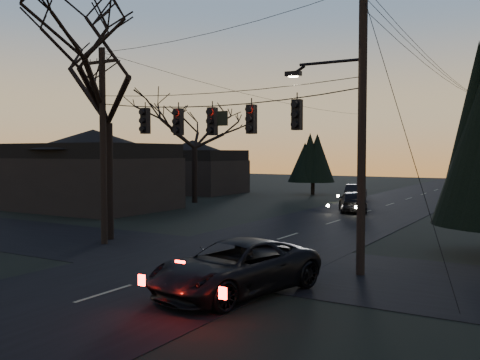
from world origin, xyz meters
The scene contains 15 objects.
main_road centered at (0.00, 20.00, 0.01)m, with size 8.00×120.00×0.02m, color black.
cross_road centered at (0.00, 10.00, 0.01)m, with size 60.00×7.00×0.02m, color black.
utility_pole_right centered at (5.50, 10.00, 0.00)m, with size 5.00×0.30×10.00m, color black, non-canonical shape.
utility_pole_left centered at (-6.00, 10.00, 0.00)m, with size 1.80×0.30×8.50m, color black, non-canonical shape.
utility_pole_far_r centered at (5.50, 38.00, 0.00)m, with size 1.80×0.30×8.50m, color black, non-canonical shape.
utility_pole_far_l centered at (-6.00, 46.00, 0.00)m, with size 0.30×0.30×8.00m, color black, non-canonical shape.
span_signal_assembly centered at (-0.24, 10.00, 5.25)m, with size 11.50×0.44×1.58m.
bare_tree_left centered at (-6.73, 11.03, 7.47)m, with size 9.54×9.54×10.69m.
bare_tree_dist centered at (-13.83, 27.69, 6.08)m, with size 7.44×7.44×8.71m.
evergreen_dist centered at (-8.94, 40.04, 3.29)m, with size 3.28×3.28×5.40m.
house_left_near centered at (-17.00, 20.00, 2.80)m, with size 10.00×8.00×5.60m.
house_left_far centered at (-20.00, 36.00, 2.60)m, with size 9.00×7.00×5.20m.
suv_near centered at (3.20, 5.90, 0.75)m, with size 2.48×5.37×1.49m, color black.
sedan_oncoming_a centered at (-0.80, 27.65, 0.72)m, with size 1.70×4.23×1.44m, color black.
sedan_oncoming_b centered at (-3.20, 35.51, 0.69)m, with size 1.45×4.16×1.37m, color black.
Camera 1 is at (10.96, -6.88, 4.02)m, focal length 40.00 mm.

